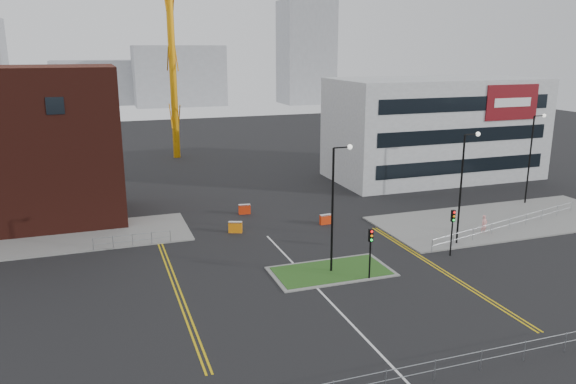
% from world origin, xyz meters
% --- Properties ---
extents(ground, '(200.00, 200.00, 0.00)m').
position_xyz_m(ground, '(0.00, 0.00, 0.00)').
color(ground, black).
rests_on(ground, ground).
extents(pavement_left, '(28.00, 8.00, 0.12)m').
position_xyz_m(pavement_left, '(-20.00, 22.00, 0.06)').
color(pavement_left, slate).
rests_on(pavement_left, ground).
extents(pavement_right, '(24.00, 10.00, 0.12)m').
position_xyz_m(pavement_right, '(22.00, 14.00, 0.06)').
color(pavement_right, slate).
rests_on(pavement_right, ground).
extents(island_kerb, '(8.60, 4.60, 0.08)m').
position_xyz_m(island_kerb, '(2.00, 8.00, 0.04)').
color(island_kerb, slate).
rests_on(island_kerb, ground).
extents(grass_island, '(8.00, 4.00, 0.12)m').
position_xyz_m(grass_island, '(2.00, 8.00, 0.06)').
color(grass_island, '#264E1A').
rests_on(grass_island, ground).
extents(office_block, '(25.00, 12.20, 12.00)m').
position_xyz_m(office_block, '(26.01, 31.97, 6.00)').
color(office_block, '#ABAEB0').
rests_on(office_block, ground).
extents(streetlamp_island, '(1.46, 0.36, 9.18)m').
position_xyz_m(streetlamp_island, '(2.22, 8.00, 5.41)').
color(streetlamp_island, black).
rests_on(streetlamp_island, ground).
extents(streetlamp_right_near, '(1.46, 0.36, 9.18)m').
position_xyz_m(streetlamp_right_near, '(14.22, 10.00, 5.41)').
color(streetlamp_right_near, black).
rests_on(streetlamp_right_near, ground).
extents(streetlamp_right_far, '(1.46, 0.36, 9.18)m').
position_xyz_m(streetlamp_right_far, '(28.22, 18.00, 5.41)').
color(streetlamp_right_far, black).
rests_on(streetlamp_right_far, ground).
extents(traffic_light_island, '(0.28, 0.33, 3.65)m').
position_xyz_m(traffic_light_island, '(4.00, 5.98, 2.57)').
color(traffic_light_island, black).
rests_on(traffic_light_island, ground).
extents(traffic_light_right, '(0.28, 0.33, 3.65)m').
position_xyz_m(traffic_light_right, '(12.00, 7.98, 2.57)').
color(traffic_light_right, black).
rests_on(traffic_light_right, ground).
extents(railing_front, '(24.05, 0.05, 1.10)m').
position_xyz_m(railing_front, '(0.00, -6.00, 0.78)').
color(railing_front, gray).
rests_on(railing_front, ground).
extents(railing_left, '(6.05, 0.05, 1.10)m').
position_xyz_m(railing_left, '(-11.00, 18.00, 0.74)').
color(railing_left, gray).
rests_on(railing_left, ground).
extents(railing_right, '(19.05, 5.05, 1.10)m').
position_xyz_m(railing_right, '(20.50, 11.50, 0.78)').
color(railing_right, gray).
rests_on(railing_right, ground).
extents(centre_line, '(0.15, 30.00, 0.01)m').
position_xyz_m(centre_line, '(0.00, 2.00, 0.01)').
color(centre_line, silver).
rests_on(centre_line, ground).
extents(yellow_left_a, '(0.12, 24.00, 0.01)m').
position_xyz_m(yellow_left_a, '(-9.00, 10.00, 0.01)').
color(yellow_left_a, gold).
rests_on(yellow_left_a, ground).
extents(yellow_left_b, '(0.12, 24.00, 0.01)m').
position_xyz_m(yellow_left_b, '(-8.70, 10.00, 0.01)').
color(yellow_left_b, gold).
rests_on(yellow_left_b, ground).
extents(yellow_right_a, '(0.12, 20.00, 0.01)m').
position_xyz_m(yellow_right_a, '(9.50, 6.00, 0.01)').
color(yellow_right_a, gold).
rests_on(yellow_right_a, ground).
extents(yellow_right_b, '(0.12, 20.00, 0.01)m').
position_xyz_m(yellow_right_b, '(9.80, 6.00, 0.01)').
color(yellow_right_b, gold).
rests_on(yellow_right_b, ground).
extents(skyline_b, '(24.00, 12.00, 16.00)m').
position_xyz_m(skyline_b, '(10.00, 130.00, 8.00)').
color(skyline_b, gray).
rests_on(skyline_b, ground).
extents(skyline_c, '(14.00, 12.00, 28.00)m').
position_xyz_m(skyline_c, '(45.00, 125.00, 14.00)').
color(skyline_c, gray).
rests_on(skyline_c, ground).
extents(skyline_d, '(30.00, 12.00, 12.00)m').
position_xyz_m(skyline_d, '(-8.00, 140.00, 6.00)').
color(skyline_d, gray).
rests_on(skyline_d, ground).
extents(pedestrian, '(0.65, 0.46, 1.66)m').
position_xyz_m(pedestrian, '(17.80, 11.48, 0.83)').
color(pedestrian, pink).
rests_on(pedestrian, ground).
extents(barrier_left, '(1.23, 0.78, 0.98)m').
position_xyz_m(barrier_left, '(-2.31, 18.86, 0.53)').
color(barrier_left, orange).
rests_on(barrier_left, ground).
extents(barrier_mid, '(1.18, 0.53, 0.96)m').
position_xyz_m(barrier_mid, '(-0.12, 24.00, 0.52)').
color(barrier_mid, red).
rests_on(barrier_mid, ground).
extents(barrier_right, '(1.10, 0.43, 0.91)m').
position_xyz_m(barrier_right, '(6.00, 18.47, 0.49)').
color(barrier_right, red).
rests_on(barrier_right, ground).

